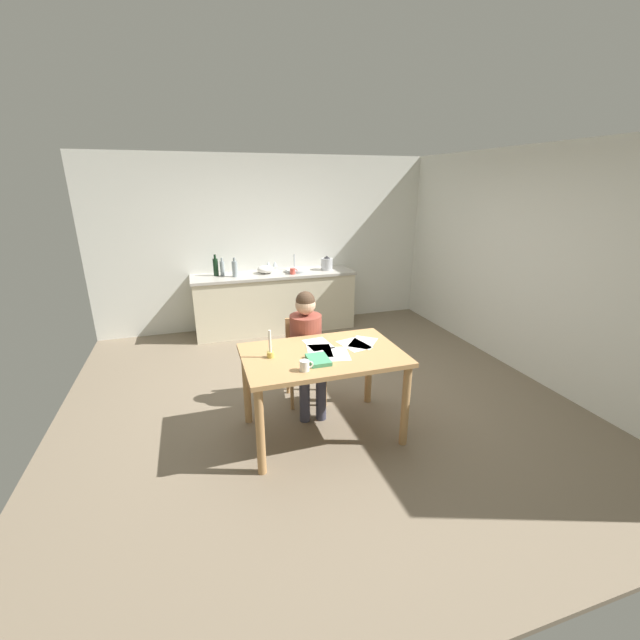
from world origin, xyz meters
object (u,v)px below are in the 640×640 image
(coffee_mug, at_px, (305,366))
(stovetop_kettle, at_px, (327,264))
(bottle_vinegar, at_px, (222,268))
(bottle_wine_red, at_px, (235,269))
(person_seated, at_px, (307,343))
(book_magazine, at_px, (318,360))
(wine_glass_by_kettle, at_px, (268,264))
(wine_glass_near_sink, at_px, (275,264))
(teacup_on_counter, at_px, (293,271))
(candlestick, at_px, (270,350))
(chair_at_table, at_px, (305,355))
(sink_unit, at_px, (297,270))
(bottle_oil, at_px, (216,267))
(dining_table, at_px, (322,365))
(mixing_bowl, at_px, (266,270))

(coffee_mug, relative_size, stovetop_kettle, 0.50)
(bottle_vinegar, height_order, bottle_wine_red, bottle_wine_red)
(person_seated, relative_size, book_magazine, 5.04)
(wine_glass_by_kettle, bearing_deg, wine_glass_near_sink, 0.00)
(wine_glass_by_kettle, relative_size, teacup_on_counter, 1.35)
(candlestick, bearing_deg, bottle_vinegar, 93.04)
(chair_at_table, height_order, bottle_vinegar, bottle_vinegar)
(sink_unit, bearing_deg, candlestick, -108.85)
(candlestick, xyz_separation_m, bottle_oil, (-0.24, 2.90, 0.17))
(dining_table, xyz_separation_m, coffee_mug, (-0.24, -0.29, 0.16))
(bottle_vinegar, relative_size, wine_glass_near_sink, 1.71)
(candlestick, relative_size, wine_glass_by_kettle, 1.58)
(candlestick, bearing_deg, wine_glass_by_kettle, 79.56)
(candlestick, xyz_separation_m, mixing_bowl, (0.48, 2.84, 0.09))
(sink_unit, xyz_separation_m, bottle_wine_red, (-0.94, -0.07, 0.10))
(stovetop_kettle, distance_m, teacup_on_counter, 0.61)
(stovetop_kettle, relative_size, wine_glass_by_kettle, 1.43)
(coffee_mug, relative_size, bottle_wine_red, 0.39)
(candlestick, height_order, bottle_vinegar, bottle_vinegar)
(bottle_oil, bearing_deg, coffee_mug, -82.05)
(chair_at_table, relative_size, mixing_bowl, 3.43)
(bottle_vinegar, xyz_separation_m, wine_glass_near_sink, (0.80, 0.10, -0.00))
(teacup_on_counter, bearing_deg, person_seated, -100.43)
(teacup_on_counter, bearing_deg, book_magazine, -99.86)
(sink_unit, distance_m, bottle_vinegar, 1.12)
(candlestick, bearing_deg, wine_glass_near_sink, 77.65)
(dining_table, bearing_deg, coffee_mug, -129.63)
(chair_at_table, relative_size, bottle_wine_red, 3.08)
(book_magazine, bearing_deg, stovetop_kettle, 71.00)
(chair_at_table, distance_m, book_magazine, 0.91)
(mixing_bowl, bearing_deg, dining_table, -90.65)
(book_magazine, xyz_separation_m, sink_unit, (0.60, 3.01, 0.11))
(candlestick, xyz_separation_m, sink_unit, (0.96, 2.81, 0.06))
(coffee_mug, relative_size, wine_glass_near_sink, 0.72)
(person_seated, bearing_deg, bottle_wine_red, 101.08)
(bottle_wine_red, height_order, wine_glass_by_kettle, bottle_wine_red)
(stovetop_kettle, bearing_deg, sink_unit, 179.50)
(wine_glass_near_sink, relative_size, wine_glass_by_kettle, 1.00)
(chair_at_table, height_order, person_seated, person_seated)
(sink_unit, bearing_deg, teacup_on_counter, -124.08)
(sink_unit, distance_m, teacup_on_counter, 0.19)
(coffee_mug, relative_size, sink_unit, 0.31)
(person_seated, bearing_deg, dining_table, -91.16)
(wine_glass_near_sink, xyz_separation_m, teacup_on_counter, (0.21, -0.30, -0.06))
(bottle_oil, height_order, bottle_wine_red, bottle_oil)
(dining_table, distance_m, mixing_bowl, 2.90)
(dining_table, height_order, teacup_on_counter, teacup_on_counter)
(person_seated, distance_m, book_magazine, 0.71)
(person_seated, bearing_deg, mixing_bowl, 89.47)
(bottle_vinegar, bearing_deg, bottle_wine_red, -34.77)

